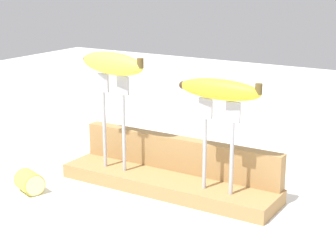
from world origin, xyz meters
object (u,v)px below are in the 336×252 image
object	(u,v)px
fork_stand_right	(218,137)
fork_fallen_near	(96,137)
banana_raised_right	(220,89)
banana_raised_left	(112,63)
fork_stand_left	(114,114)
banana_chunk_near	(30,182)

from	to	relation	value
fork_stand_right	fork_fallen_near	bearing A→B (deg)	154.38
banana_raised_right	banana_raised_left	bearing A→B (deg)	180.00
fork_stand_left	banana_chunk_near	xyz separation A→B (m)	(-0.10, -0.13, -0.12)
banana_chunk_near	banana_raised_left	bearing A→B (deg)	51.89
fork_stand_left	fork_stand_right	xyz separation A→B (m)	(0.23, -0.00, -0.01)
banana_raised_left	banana_raised_right	world-z (taller)	banana_raised_left
fork_stand_left	fork_fallen_near	distance (m)	0.34
fork_stand_left	banana_raised_left	world-z (taller)	banana_raised_left
banana_raised_left	fork_fallen_near	distance (m)	0.39
fork_stand_left	fork_fallen_near	xyz separation A→B (m)	(-0.22, 0.21, -0.14)
fork_fallen_near	banana_raised_right	bearing A→B (deg)	-25.62
fork_stand_right	banana_chunk_near	bearing A→B (deg)	-158.27
banana_raised_left	banana_chunk_near	size ratio (longest dim) A/B	2.69
fork_stand_right	banana_chunk_near	size ratio (longest dim) A/B	2.68
fork_stand_right	fork_fallen_near	size ratio (longest dim) A/B	1.08
fork_fallen_near	banana_chunk_near	xyz separation A→B (m)	(0.12, -0.35, 0.02)
banana_raised_left	banana_chunk_near	world-z (taller)	banana_raised_left
banana_chunk_near	fork_fallen_near	bearing A→B (deg)	108.69
fork_stand_left	fork_stand_right	distance (m)	0.23
banana_raised_left	fork_fallen_near	size ratio (longest dim) A/B	1.09
fork_stand_left	fork_stand_right	bearing A→B (deg)	-0.00
fork_stand_left	banana_raised_left	size ratio (longest dim) A/B	1.13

